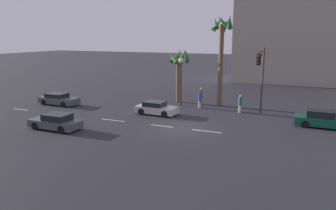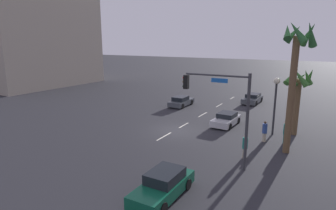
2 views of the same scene
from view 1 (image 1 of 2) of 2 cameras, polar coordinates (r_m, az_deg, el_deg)
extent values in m
plane|color=#28282D|center=(26.66, 2.65, -4.18)|extent=(220.00, 220.00, 0.00)
cube|color=silver|center=(36.79, -24.64, -0.70)|extent=(1.96, 0.14, 0.01)
cube|color=silver|center=(32.91, -17.99, -1.60)|extent=(2.36, 0.14, 0.01)
cube|color=silver|center=(29.61, -9.74, -2.67)|extent=(2.47, 0.14, 0.01)
cube|color=silver|center=(27.35, -1.11, -3.73)|extent=(2.02, 0.14, 0.01)
cube|color=silver|center=(26.05, 6.88, -4.64)|extent=(2.47, 0.14, 0.01)
cube|color=#474C51|center=(37.62, -18.72, 0.79)|extent=(4.54, 1.98, 0.66)
cube|color=black|center=(37.70, -19.08, 1.65)|extent=(2.20, 1.69, 0.45)
cylinder|color=black|center=(37.36, -16.24, 0.60)|extent=(0.65, 0.24, 0.64)
cylinder|color=black|center=(36.09, -18.04, 0.09)|extent=(0.65, 0.24, 0.64)
cylinder|color=black|center=(39.22, -19.32, 0.93)|extent=(0.65, 0.24, 0.64)
cylinder|color=black|center=(38.01, -21.13, 0.46)|extent=(0.65, 0.24, 0.64)
cube|color=#474C51|center=(27.96, -19.35, -3.10)|extent=(4.30, 1.79, 0.62)
cube|color=black|center=(27.65, -19.03, -2.03)|extent=(2.06, 1.57, 0.52)
cylinder|color=black|center=(28.32, -22.46, -3.46)|extent=(0.64, 0.22, 0.64)
cylinder|color=black|center=(29.47, -20.15, -2.69)|extent=(0.64, 0.22, 0.64)
cylinder|color=black|center=(26.53, -18.40, -4.18)|extent=(0.64, 0.22, 0.64)
cylinder|color=black|center=(27.75, -16.12, -3.32)|extent=(0.64, 0.22, 0.64)
cube|color=#0F5138|center=(29.88, 25.83, -2.61)|extent=(4.46, 1.80, 0.69)
cube|color=black|center=(29.73, 25.43, -1.39)|extent=(2.14, 1.57, 0.58)
cylinder|color=black|center=(30.70, 23.18, -2.36)|extent=(0.64, 0.22, 0.64)
cylinder|color=black|center=(29.07, 23.15, -3.13)|extent=(0.64, 0.22, 0.64)
cube|color=#B7B7BC|center=(31.32, -1.99, -0.80)|extent=(4.10, 1.99, 0.62)
cube|color=black|center=(31.31, -2.39, 0.21)|extent=(2.00, 1.68, 0.47)
cylinder|color=black|center=(31.57, 0.74, -0.97)|extent=(0.65, 0.25, 0.64)
cylinder|color=black|center=(30.06, -0.63, -1.65)|extent=(0.65, 0.25, 0.64)
cylinder|color=black|center=(32.67, -3.24, -0.54)|extent=(0.65, 0.25, 0.64)
cylinder|color=black|center=(31.21, -4.75, -1.17)|extent=(0.65, 0.25, 0.64)
cylinder|color=#38383D|center=(32.48, 16.35, 4.07)|extent=(0.20, 0.20, 6.39)
cylinder|color=#38383D|center=(30.10, 16.29, 9.11)|extent=(0.23, 4.28, 0.12)
cube|color=black|center=(28.00, 15.79, 7.76)|extent=(0.33, 0.33, 0.95)
sphere|color=red|center=(27.81, 15.78, 8.34)|extent=(0.20, 0.20, 0.20)
sphere|color=#392605|center=(27.83, 15.75, 7.72)|extent=(0.20, 0.20, 0.20)
sphere|color=black|center=(27.85, 15.71, 7.11)|extent=(0.20, 0.20, 0.20)
cube|color=#1959B2|center=(30.32, 16.29, 8.52)|extent=(0.07, 1.10, 0.28)
cylinder|color=#2D2D33|center=(34.90, 2.28, 3.62)|extent=(0.18, 0.18, 4.63)
sphere|color=#F2EACC|center=(34.60, 2.32, 7.88)|extent=(0.56, 0.56, 0.56)
cylinder|color=#B2A58C|center=(34.24, 5.65, 0.10)|extent=(0.35, 0.35, 0.75)
cylinder|color=#2D478C|center=(34.09, 5.67, 1.39)|extent=(0.46, 0.46, 0.81)
sphere|color=brown|center=(34.00, 5.69, 2.24)|extent=(0.22, 0.22, 0.22)
cylinder|color=#B2A58C|center=(32.76, 12.62, -0.69)|extent=(0.40, 0.40, 0.75)
cylinder|color=#1E7266|center=(32.60, 12.68, 0.66)|extent=(0.54, 0.54, 0.82)
sphere|color=tan|center=(32.50, 12.72, 1.56)|extent=(0.22, 0.22, 0.22)
cylinder|color=#1E7266|center=(35.80, 5.88, 0.67)|extent=(0.32, 0.32, 0.80)
cylinder|color=#1E7266|center=(35.64, 5.91, 1.99)|extent=(0.42, 0.42, 0.87)
sphere|color=tan|center=(35.55, 5.93, 2.87)|extent=(0.24, 0.24, 0.24)
cylinder|color=brown|center=(35.09, 9.31, 6.84)|extent=(0.49, 0.49, 8.67)
cone|color=#2D6633|center=(34.87, 10.90, 14.28)|extent=(0.69, 1.45, 1.60)
cone|color=#2D6633|center=(35.76, 10.35, 14.00)|extent=(1.58, 0.98, 1.85)
cone|color=#2D6633|center=(35.76, 8.85, 14.09)|extent=(1.52, 1.46, 1.76)
cone|color=#2D6633|center=(34.79, 8.43, 14.22)|extent=(1.12, 1.42, 1.42)
cone|color=#2D6633|center=(34.32, 9.56, 14.41)|extent=(1.38, 0.84, 1.34)
cylinder|color=brown|center=(36.77, 1.82, 4.42)|extent=(0.49, 0.49, 5.08)
cone|color=#38702D|center=(36.28, 3.26, 8.76)|extent=(0.74, 1.64, 1.78)
cone|color=#38702D|center=(36.97, 2.71, 8.78)|extent=(1.37, 1.10, 1.51)
cone|color=#38702D|center=(37.35, 1.64, 8.74)|extent=(1.51, 1.20, 1.72)
cone|color=#38702D|center=(36.69, 0.92, 8.37)|extent=(0.67, 1.33, 1.22)
cone|color=#38702D|center=(35.97, 0.87, 8.43)|extent=(1.71, 1.23, 1.46)
cone|color=#38702D|center=(35.91, 2.12, 8.29)|extent=(1.33, 1.19, 1.34)
cube|color=#9E9384|center=(58.24, 21.27, 16.75)|extent=(17.16, 12.20, 25.89)
camera|label=2|loc=(38.76, 44.79, 9.95)|focal=30.35mm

